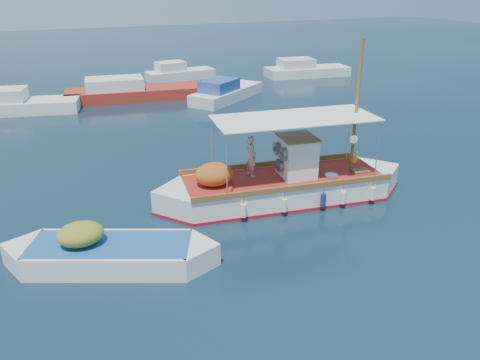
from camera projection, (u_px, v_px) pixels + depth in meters
name	position (u px, v px, depth m)	size (l,w,h in m)	color
ground	(274.00, 206.00, 18.11)	(160.00, 160.00, 0.00)	black
fishing_caique	(282.00, 186.00, 18.46)	(10.27, 3.87, 6.32)	white
dinghy	(109.00, 255.00, 14.20)	(6.10, 3.67, 1.63)	white
bg_boat_nw	(18.00, 105.00, 30.76)	(7.59, 3.95, 1.80)	silver
bg_boat_n	(132.00, 92.00, 34.31)	(10.33, 4.11, 1.80)	#A6281B
bg_boat_ne	(225.00, 93.00, 34.05)	(6.84, 5.77, 1.80)	silver
bg_boat_e	(305.00, 71.00, 42.61)	(7.82, 3.62, 1.80)	silver
bg_boat_far_n	(178.00, 74.00, 41.10)	(6.15, 2.59, 1.80)	silver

